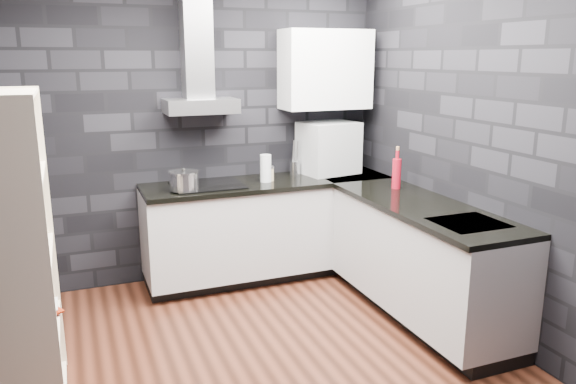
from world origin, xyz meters
TOP-DOWN VIEW (x-y plane):
  - ground at (0.00, 0.00)m, footprint 3.20×3.20m
  - wall_back at (0.00, 1.62)m, footprint 3.20×0.05m
  - wall_front at (0.00, -1.62)m, footprint 3.20×0.05m
  - wall_right at (1.62, 0.00)m, footprint 0.05×3.20m
  - toekick_back at (0.50, 1.34)m, footprint 2.18×0.50m
  - toekick_right at (1.34, 0.10)m, footprint 0.50×1.78m
  - counter_back_cab at (0.50, 1.30)m, footprint 2.20×0.60m
  - counter_right_cab at (1.30, 0.10)m, footprint 0.60×1.80m
  - counter_back_top at (0.50, 1.29)m, footprint 2.20×0.62m
  - counter_right_top at (1.29, 0.10)m, footprint 0.62×1.80m
  - counter_corner_top at (1.30, 1.30)m, footprint 0.62×0.62m
  - hood_body at (-0.05, 1.43)m, footprint 0.60×0.34m
  - hood_chimney at (-0.05, 1.50)m, footprint 0.24×0.20m
  - upper_cabinet at (1.10, 1.43)m, footprint 0.80×0.35m
  - cooktop at (-0.05, 1.30)m, footprint 0.58×0.50m
  - sink_rim at (1.30, -0.40)m, footprint 0.44×0.40m
  - pot at (-0.27, 1.17)m, footprint 0.26×0.26m
  - glass_vase at (0.46, 1.26)m, footprint 0.11×0.11m
  - storage_jar at (0.50, 1.29)m, footprint 0.12×0.12m
  - utensil_crock at (0.82, 1.45)m, footprint 0.12×0.12m
  - appliance_garage at (1.14, 1.41)m, footprint 0.56×0.47m
  - red_bottle at (1.38, 0.62)m, footprint 0.09×0.09m
  - bookshelf at (-1.42, -0.04)m, footprint 0.38×0.81m
  - fruit_bowl at (-1.42, -0.10)m, footprint 0.30×0.30m
  - book_red at (-1.41, 0.13)m, footprint 0.14×0.09m
  - book_second at (-1.41, 0.19)m, footprint 0.14×0.02m

SIDE VIEW (x-z plane):
  - ground at x=0.00m, z-range 0.00..0.00m
  - toekick_back at x=0.50m, z-range 0.00..0.10m
  - toekick_right at x=1.34m, z-range 0.00..0.10m
  - counter_back_cab at x=0.50m, z-range 0.10..0.86m
  - counter_right_cab at x=1.30m, z-range 0.10..0.86m
  - book_red at x=-1.41m, z-range 0.47..0.67m
  - book_second at x=-1.41m, z-range 0.50..0.69m
  - counter_back_top at x=0.50m, z-range 0.86..0.90m
  - counter_right_top at x=1.29m, z-range 0.86..0.90m
  - counter_corner_top at x=1.30m, z-range 0.86..0.90m
  - sink_rim at x=1.30m, z-range 0.89..0.90m
  - bookshelf at x=-1.42m, z-range 0.00..1.80m
  - cooktop at x=-0.05m, z-range 0.90..0.91m
  - fruit_bowl at x=-1.42m, z-range 0.91..0.97m
  - storage_jar at x=0.50m, z-range 0.90..1.01m
  - utensil_crock at x=0.82m, z-range 0.90..1.02m
  - pot at x=-0.27m, z-range 0.91..1.05m
  - glass_vase at x=0.46m, z-range 0.90..1.14m
  - red_bottle at x=1.38m, z-range 0.90..1.15m
  - appliance_garage at x=1.14m, z-range 0.88..1.37m
  - wall_back at x=0.00m, z-range 0.00..2.70m
  - wall_front at x=0.00m, z-range 0.00..2.70m
  - wall_right at x=1.62m, z-range 0.00..2.70m
  - hood_body at x=-0.05m, z-range 1.50..1.62m
  - upper_cabinet at x=1.10m, z-range 1.50..2.20m
  - hood_chimney at x=-0.05m, z-range 1.62..2.52m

